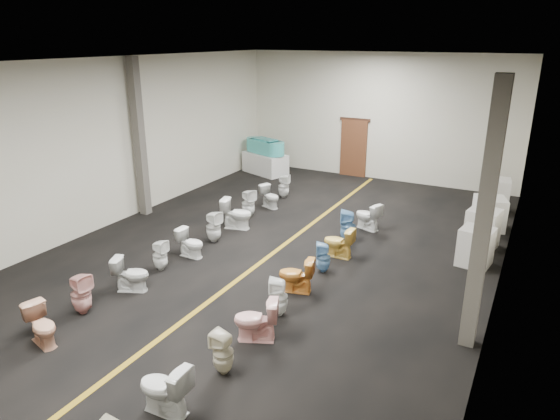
{
  "coord_description": "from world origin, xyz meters",
  "views": [
    {
      "loc": [
        5.36,
        -9.51,
        4.99
      ],
      "look_at": [
        -0.22,
        1.0,
        0.84
      ],
      "focal_mm": 32.0,
      "sensor_mm": 36.0,
      "label": 1
    }
  ],
  "objects_px": {
    "display_table": "(265,163)",
    "toilet_left_11": "(284,186)",
    "toilet_left_4": "(131,274)",
    "toilet_left_10": "(270,197)",
    "toilet_right_5": "(296,275)",
    "toilet_left_3": "(81,294)",
    "toilet_right_1": "(164,389)",
    "toilet_left_5": "(160,255)",
    "toilet_right_9": "(368,216)",
    "appliance_crate_a": "(476,247)",
    "toilet_right_3": "(256,320)",
    "toilet_left_8": "(237,214)",
    "toilet_right_8": "(348,226)",
    "toilet_right_6": "(323,257)",
    "appliance_crate_c": "(489,213)",
    "toilet_right_4": "(279,297)",
    "appliance_crate_b": "(483,229)",
    "toilet_right_2": "(223,353)",
    "toilet_left_7": "(214,227)",
    "toilet_left_9": "(248,203)",
    "toilet_right_7": "(339,242)",
    "bathtub": "(265,146)",
    "toilet_left_6": "(191,243)",
    "toilet_left_2": "(42,325)"
  },
  "relations": [
    {
      "from": "appliance_crate_b",
      "to": "appliance_crate_c",
      "type": "bearing_deg",
      "value": 90.0
    },
    {
      "from": "appliance_crate_b",
      "to": "toilet_right_9",
      "type": "height_order",
      "value": "appliance_crate_b"
    },
    {
      "from": "toilet_left_8",
      "to": "toilet_right_9",
      "type": "height_order",
      "value": "toilet_left_8"
    },
    {
      "from": "toilet_left_4",
      "to": "toilet_right_5",
      "type": "bearing_deg",
      "value": -86.27
    },
    {
      "from": "toilet_left_9",
      "to": "appliance_crate_c",
      "type": "bearing_deg",
      "value": -52.16
    },
    {
      "from": "appliance_crate_a",
      "to": "toilet_right_2",
      "type": "relative_size",
      "value": 1.22
    },
    {
      "from": "toilet_left_7",
      "to": "toilet_right_7",
      "type": "bearing_deg",
      "value": -71.93
    },
    {
      "from": "toilet_left_3",
      "to": "toilet_right_4",
      "type": "relative_size",
      "value": 1.08
    },
    {
      "from": "toilet_left_3",
      "to": "toilet_right_4",
      "type": "distance_m",
      "value": 3.72
    },
    {
      "from": "appliance_crate_c",
      "to": "toilet_left_4",
      "type": "xyz_separation_m",
      "value": [
        -6.08,
        -7.22,
        -0.07
      ]
    },
    {
      "from": "toilet_right_9",
      "to": "toilet_left_10",
      "type": "bearing_deg",
      "value": -76.16
    },
    {
      "from": "toilet_left_10",
      "to": "toilet_right_9",
      "type": "height_order",
      "value": "toilet_right_9"
    },
    {
      "from": "appliance_crate_a",
      "to": "toilet_left_9",
      "type": "distance_m",
      "value": 6.28
    },
    {
      "from": "toilet_right_3",
      "to": "toilet_right_8",
      "type": "xyz_separation_m",
      "value": [
        -0.17,
        4.89,
        0.03
      ]
    },
    {
      "from": "appliance_crate_a",
      "to": "toilet_left_3",
      "type": "xyz_separation_m",
      "value": [
        -6.26,
        -5.75,
        -0.03
      ]
    },
    {
      "from": "appliance_crate_c",
      "to": "toilet_right_3",
      "type": "height_order",
      "value": "appliance_crate_c"
    },
    {
      "from": "toilet_left_3",
      "to": "toilet_right_8",
      "type": "relative_size",
      "value": 0.98
    },
    {
      "from": "toilet_right_3",
      "to": "toilet_right_6",
      "type": "bearing_deg",
      "value": 157.34
    },
    {
      "from": "toilet_left_5",
      "to": "toilet_left_8",
      "type": "relative_size",
      "value": 0.86
    },
    {
      "from": "toilet_right_2",
      "to": "toilet_right_7",
      "type": "distance_m",
      "value": 4.92
    },
    {
      "from": "toilet_left_5",
      "to": "toilet_left_7",
      "type": "relative_size",
      "value": 0.87
    },
    {
      "from": "toilet_left_4",
      "to": "toilet_right_7",
      "type": "xyz_separation_m",
      "value": [
        3.15,
        3.57,
        0.0
      ]
    },
    {
      "from": "toilet_left_4",
      "to": "toilet_right_2",
      "type": "xyz_separation_m",
      "value": [
        3.19,
        -1.35,
        -0.0
      ]
    },
    {
      "from": "toilet_left_3",
      "to": "toilet_left_5",
      "type": "xyz_separation_m",
      "value": [
        0.06,
        2.14,
        -0.05
      ]
    },
    {
      "from": "appliance_crate_a",
      "to": "toilet_right_3",
      "type": "distance_m",
      "value": 5.75
    },
    {
      "from": "display_table",
      "to": "toilet_right_4",
      "type": "distance_m",
      "value": 10.38
    },
    {
      "from": "toilet_left_4",
      "to": "toilet_left_10",
      "type": "height_order",
      "value": "toilet_left_4"
    },
    {
      "from": "toilet_left_9",
      "to": "toilet_right_7",
      "type": "distance_m",
      "value": 3.61
    },
    {
      "from": "toilet_left_7",
      "to": "toilet_left_8",
      "type": "relative_size",
      "value": 0.98
    },
    {
      "from": "display_table",
      "to": "appliance_crate_c",
      "type": "xyz_separation_m",
      "value": [
        8.28,
        -2.24,
        0.05
      ]
    },
    {
      "from": "toilet_left_8",
      "to": "toilet_left_7",
      "type": "bearing_deg",
      "value": 166.39
    },
    {
      "from": "toilet_left_4",
      "to": "toilet_right_5",
      "type": "xyz_separation_m",
      "value": [
        3.02,
        1.55,
        0.0
      ]
    },
    {
      "from": "bathtub",
      "to": "toilet_left_4",
      "type": "relative_size",
      "value": 2.43
    },
    {
      "from": "toilet_left_3",
      "to": "toilet_left_4",
      "type": "height_order",
      "value": "toilet_left_3"
    },
    {
      "from": "toilet_left_3",
      "to": "toilet_right_5",
      "type": "relative_size",
      "value": 1.11
    },
    {
      "from": "toilet_left_11",
      "to": "toilet_right_3",
      "type": "distance_m",
      "value": 8.12
    },
    {
      "from": "display_table",
      "to": "toilet_left_11",
      "type": "xyz_separation_m",
      "value": [
        2.05,
        -2.4,
        -0.0
      ]
    },
    {
      "from": "toilet_left_6",
      "to": "toilet_left_11",
      "type": "height_order",
      "value": "toilet_left_11"
    },
    {
      "from": "toilet_left_2",
      "to": "toilet_left_5",
      "type": "relative_size",
      "value": 0.99
    },
    {
      "from": "toilet_left_8",
      "to": "toilet_left_11",
      "type": "height_order",
      "value": "toilet_left_8"
    },
    {
      "from": "bathtub",
      "to": "toilet_right_6",
      "type": "distance_m",
      "value": 8.68
    },
    {
      "from": "display_table",
      "to": "toilet_right_9",
      "type": "height_order",
      "value": "display_table"
    },
    {
      "from": "toilet_left_10",
      "to": "toilet_right_1",
      "type": "bearing_deg",
      "value": -139.47
    },
    {
      "from": "bathtub",
      "to": "toilet_left_11",
      "type": "height_order",
      "value": "bathtub"
    },
    {
      "from": "toilet_right_6",
      "to": "toilet_left_3",
      "type": "bearing_deg",
      "value": -64.65
    },
    {
      "from": "toilet_right_3",
      "to": "toilet_left_9",
      "type": "bearing_deg",
      "value": -170.64
    },
    {
      "from": "toilet_left_4",
      "to": "toilet_right_4",
      "type": "xyz_separation_m",
      "value": [
        3.14,
        0.56,
        0.01
      ]
    },
    {
      "from": "appliance_crate_b",
      "to": "toilet_left_6",
      "type": "height_order",
      "value": "appliance_crate_b"
    },
    {
      "from": "toilet_left_10",
      "to": "toilet_left_8",
      "type": "bearing_deg",
      "value": -157.72
    },
    {
      "from": "toilet_left_3",
      "to": "toilet_right_1",
      "type": "distance_m",
      "value": 3.42
    }
  ]
}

